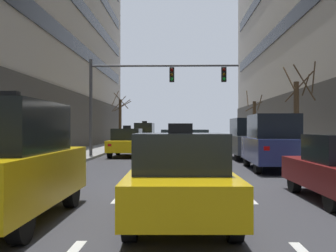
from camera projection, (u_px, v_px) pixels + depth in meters
The scene contains 30 objects.
ground_plane at pixel (182, 181), 13.05m from camera, with size 120.00×120.00×0.00m, color #38383D.
lane_stripe_l1_s3 at pixel (120, 196), 10.09m from camera, with size 0.16×2.00×0.01m, color silver.
lane_stripe_l1_s4 at pixel (139, 174), 15.09m from camera, with size 0.16×2.00×0.01m, color silver.
lane_stripe_l1_s5 at pixel (149, 162), 20.09m from camera, with size 0.16×2.00×0.01m, color silver.
lane_stripe_l1_s6 at pixel (155, 155), 25.09m from camera, with size 0.16×2.00×0.01m, color silver.
lane_stripe_l1_s7 at pixel (159, 151), 30.09m from camera, with size 0.16×2.00×0.01m, color silver.
lane_stripe_l1_s8 at pixel (161, 148), 35.09m from camera, with size 0.16×2.00×0.01m, color silver.
lane_stripe_l1_s9 at pixel (163, 145), 40.08m from camera, with size 0.16×2.00×0.01m, color silver.
lane_stripe_l1_s10 at pixel (165, 143), 45.08m from camera, with size 0.16×2.00×0.01m, color silver.
lane_stripe_l2_s3 at pixel (247, 197), 10.01m from camera, with size 0.16×2.00×0.01m, color silver.
lane_stripe_l2_s4 at pixel (224, 174), 15.01m from camera, with size 0.16×2.00×0.01m, color silver.
lane_stripe_l2_s5 at pixel (213, 162), 20.01m from camera, with size 0.16×2.00×0.01m, color silver.
lane_stripe_l2_s6 at pixel (206, 155), 25.01m from camera, with size 0.16×2.00×0.01m, color silver.
lane_stripe_l2_s7 at pixel (201, 151), 30.01m from camera, with size 0.16×2.00×0.01m, color silver.
lane_stripe_l2_s8 at pixel (198, 148), 35.01m from camera, with size 0.16×2.00×0.01m, color silver.
lane_stripe_l2_s9 at pixel (195, 145), 40.00m from camera, with size 0.16×2.00×0.01m, color silver.
lane_stripe_l2_s10 at pixel (194, 143), 45.00m from camera, with size 0.16×2.00×0.01m, color silver.
taxi_driving_0 at pixel (127, 143), 24.15m from camera, with size 1.96×4.50×1.86m.
taxi_driving_1 at pixel (145, 135), 37.49m from camera, with size 2.00×4.53×2.35m.
taxi_driving_2 at pixel (181, 139), 32.12m from camera, with size 1.90×4.36×1.80m.
car_driving_3 at pixel (184, 153), 14.59m from camera, with size 1.86×4.42×1.66m.
taxi_driving_4 at pixel (180, 178), 7.34m from camera, with size 1.89×4.35×1.79m.
taxi_driving_5 at pixel (6, 162), 7.35m from camera, with size 1.92×4.55×2.38m.
car_parked_2 at pixel (273, 142), 16.42m from camera, with size 2.08×4.72×2.26m.
car_parked_3 at pixel (249, 139), 22.04m from camera, with size 1.99×4.64×2.24m.
traffic_signal_0 at pixel (145, 85), 23.18m from camera, with size 8.60×0.35×5.55m.
street_tree_0 at pixel (297, 115), 20.78m from camera, with size 1.68×2.07×4.86m.
street_tree_1 at pixel (120, 119), 40.61m from camera, with size 1.95×1.96×5.36m.
street_tree_2 at pixel (254, 123), 32.23m from camera, with size 1.39×1.32×4.62m.
pedestrian_0 at pixel (265, 139), 25.83m from camera, with size 0.41×0.39×1.50m.
Camera 1 is at (-0.13, -13.07, 1.71)m, focal length 43.13 mm.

